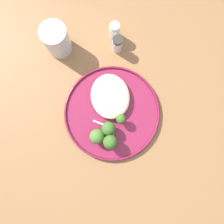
# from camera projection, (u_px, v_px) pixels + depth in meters

# --- Properties ---
(ground) EXTENTS (6.00, 6.00, 0.00)m
(ground) POSITION_uv_depth(u_px,v_px,m) (113.00, 124.00, 1.45)
(ground) COLOR #2D2B28
(wooden_dining_table) EXTENTS (1.40, 1.00, 0.74)m
(wooden_dining_table) POSITION_uv_depth(u_px,v_px,m) (114.00, 107.00, 0.80)
(wooden_dining_table) COLOR brown
(wooden_dining_table) RESTS_ON ground
(dinner_plate) EXTENTS (0.29, 0.29, 0.02)m
(dinner_plate) POSITION_uv_depth(u_px,v_px,m) (112.00, 113.00, 0.71)
(dinner_plate) COLOR maroon
(dinner_plate) RESTS_ON wooden_dining_table
(noodle_bed) EXTENTS (0.14, 0.12, 0.03)m
(noodle_bed) POSITION_uv_depth(u_px,v_px,m) (110.00, 96.00, 0.69)
(noodle_bed) COLOR beige
(noodle_bed) RESTS_ON dinner_plate
(seared_scallop_rear_pale) EXTENTS (0.02, 0.02, 0.01)m
(seared_scallop_rear_pale) POSITION_uv_depth(u_px,v_px,m) (98.00, 104.00, 0.70)
(seared_scallop_rear_pale) COLOR beige
(seared_scallop_rear_pale) RESTS_ON dinner_plate
(seared_scallop_large_seared) EXTENTS (0.02, 0.02, 0.02)m
(seared_scallop_large_seared) POSITION_uv_depth(u_px,v_px,m) (111.00, 81.00, 0.71)
(seared_scallop_large_seared) COLOR #DBB77A
(seared_scallop_large_seared) RESTS_ON dinner_plate
(seared_scallop_right_edge) EXTENTS (0.02, 0.02, 0.01)m
(seared_scallop_right_edge) POSITION_uv_depth(u_px,v_px,m) (115.00, 91.00, 0.70)
(seared_scallop_right_edge) COLOR #E5C689
(seared_scallop_right_edge) RESTS_ON dinner_plate
(seared_scallop_tiny_bay) EXTENTS (0.02, 0.02, 0.02)m
(seared_scallop_tiny_bay) POSITION_uv_depth(u_px,v_px,m) (117.00, 100.00, 0.70)
(seared_scallop_tiny_bay) COLOR beige
(seared_scallop_tiny_bay) RESTS_ON dinner_plate
(broccoli_floret_front_edge) EXTENTS (0.04, 0.04, 0.05)m
(broccoli_floret_front_edge) POSITION_uv_depth(u_px,v_px,m) (109.00, 129.00, 0.67)
(broccoli_floret_front_edge) COLOR #89A356
(broccoli_floret_front_edge) RESTS_ON dinner_plate
(broccoli_floret_left_leaning) EXTENTS (0.04, 0.04, 0.05)m
(broccoli_floret_left_leaning) POSITION_uv_depth(u_px,v_px,m) (97.00, 137.00, 0.66)
(broccoli_floret_left_leaning) COLOR #7A994C
(broccoli_floret_left_leaning) RESTS_ON dinner_plate
(broccoli_floret_center_pile) EXTENTS (0.04, 0.04, 0.06)m
(broccoli_floret_center_pile) POSITION_uv_depth(u_px,v_px,m) (110.00, 142.00, 0.65)
(broccoli_floret_center_pile) COLOR #89A356
(broccoli_floret_center_pile) RESTS_ON dinner_plate
(broccoli_floret_small_sprig) EXTENTS (0.03, 0.03, 0.05)m
(broccoli_floret_small_sprig) POSITION_uv_depth(u_px,v_px,m) (121.00, 119.00, 0.67)
(broccoli_floret_small_sprig) COLOR #89A356
(broccoli_floret_small_sprig) RESTS_ON dinner_plate
(onion_sliver_curled_piece) EXTENTS (0.04, 0.01, 0.00)m
(onion_sliver_curled_piece) POSITION_uv_depth(u_px,v_px,m) (120.00, 115.00, 0.70)
(onion_sliver_curled_piece) COLOR silver
(onion_sliver_curled_piece) RESTS_ON dinner_plate
(onion_sliver_long_sliver) EXTENTS (0.06, 0.01, 0.00)m
(onion_sliver_long_sliver) POSITION_uv_depth(u_px,v_px,m) (113.00, 136.00, 0.69)
(onion_sliver_long_sliver) COLOR silver
(onion_sliver_long_sliver) RESTS_ON dinner_plate
(onion_sliver_short_strip) EXTENTS (0.03, 0.04, 0.00)m
(onion_sliver_short_strip) POSITION_uv_depth(u_px,v_px,m) (100.00, 123.00, 0.70)
(onion_sliver_short_strip) COLOR silver
(onion_sliver_short_strip) RESTS_ON dinner_plate
(water_glass) EXTENTS (0.08, 0.08, 0.11)m
(water_glass) POSITION_uv_depth(u_px,v_px,m) (57.00, 41.00, 0.70)
(water_glass) COLOR silver
(water_glass) RESTS_ON wooden_dining_table
(salt_shaker) EXTENTS (0.03, 0.03, 0.07)m
(salt_shaker) POSITION_uv_depth(u_px,v_px,m) (115.00, 31.00, 0.72)
(salt_shaker) COLOR white
(salt_shaker) RESTS_ON wooden_dining_table
(pepper_shaker) EXTENTS (0.03, 0.03, 0.07)m
(pepper_shaker) POSITION_uv_depth(u_px,v_px,m) (117.00, 44.00, 0.71)
(pepper_shaker) COLOR white
(pepper_shaker) RESTS_ON wooden_dining_table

